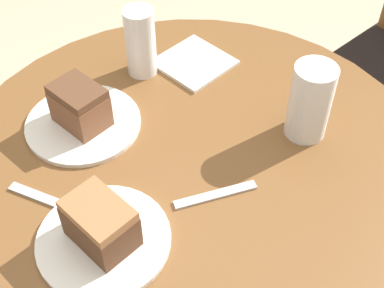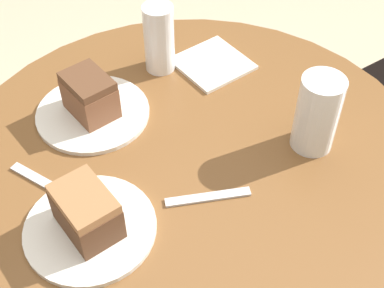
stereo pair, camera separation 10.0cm
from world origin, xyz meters
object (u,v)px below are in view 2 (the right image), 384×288
plate_near (90,228)px  cake_slice_near (86,212)px  glass_lemonade (317,117)px  plate_far (93,113)px  cake_slice_far (90,95)px  glass_water (159,41)px

plate_near → cake_slice_near: cake_slice_near is taller
cake_slice_near → glass_lemonade: (0.11, 0.44, 0.02)m
plate_near → glass_lemonade: glass_lemonade is taller
cake_slice_near → plate_far: bearing=145.2°
plate_near → cake_slice_far: size_ratio=2.12×
plate_far → cake_slice_near: bearing=-34.8°
cake_slice_near → plate_near: bearing=0.0°
glass_lemonade → cake_slice_far: bearing=-141.7°
plate_near → cake_slice_far: 0.29m
cake_slice_far → glass_lemonade: size_ratio=0.67×
plate_far → glass_lemonade: (0.35, 0.28, 0.07)m
glass_water → cake_slice_near: bearing=-54.0°
plate_far → glass_water: 0.22m
cake_slice_far → glass_lemonade: glass_lemonade is taller
plate_far → glass_lemonade: glass_lemonade is taller
cake_slice_near → glass_lemonade: bearing=75.5°
plate_near → glass_lemonade: bearing=75.5°
cake_slice_near → cake_slice_far: bearing=145.2°
glass_lemonade → plate_near: bearing=-104.5°
cake_slice_near → glass_lemonade: 0.46m
plate_far → glass_water: (-0.03, 0.21, 0.07)m
plate_far → cake_slice_near: 0.29m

